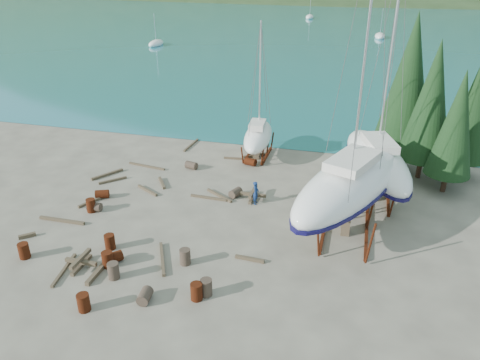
% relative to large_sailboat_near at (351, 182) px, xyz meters
% --- Properties ---
extents(ground, '(600.00, 600.00, 0.00)m').
position_rel_large_sailboat_near_xyz_m(ground, '(-7.76, -3.26, -3.05)').
color(ground, '#5C5649').
rests_on(ground, ground).
extents(cypress_near_right, '(3.60, 3.60, 10.00)m').
position_rel_large_sailboat_near_xyz_m(cypress_near_right, '(4.74, 8.74, 2.74)').
color(cypress_near_right, black).
rests_on(cypress_near_right, ground).
extents(cypress_mid_right, '(3.06, 3.06, 8.50)m').
position_rel_large_sailboat_near_xyz_m(cypress_mid_right, '(6.24, 6.74, 1.87)').
color(cypress_mid_right, black).
rests_on(cypress_mid_right, ground).
extents(cypress_back_left, '(4.14, 4.14, 11.50)m').
position_rel_large_sailboat_near_xyz_m(cypress_back_left, '(3.24, 10.74, 3.62)').
color(cypress_back_left, black).
rests_on(cypress_back_left, ground).
extents(cypress_far_right, '(3.24, 3.24, 9.00)m').
position_rel_large_sailboat_near_xyz_m(cypress_far_right, '(7.74, 9.74, 2.16)').
color(cypress_far_right, black).
rests_on(cypress_far_right, ground).
extents(moored_boat_left, '(2.00, 5.00, 6.05)m').
position_rel_large_sailboat_near_xyz_m(moored_boat_left, '(-37.76, 56.74, -2.66)').
color(moored_boat_left, white).
rests_on(moored_boat_left, ground).
extents(moored_boat_mid, '(2.00, 5.00, 6.05)m').
position_rel_large_sailboat_near_xyz_m(moored_boat_mid, '(2.24, 76.74, -2.66)').
color(moored_boat_mid, white).
rests_on(moored_boat_mid, ground).
extents(moored_boat_far, '(2.00, 5.00, 6.05)m').
position_rel_large_sailboat_near_xyz_m(moored_boat_far, '(-15.76, 106.74, -2.66)').
color(moored_boat_far, white).
rests_on(moored_boat_far, ground).
extents(large_sailboat_near, '(7.81, 12.44, 18.92)m').
position_rel_large_sailboat_near_xyz_m(large_sailboat_near, '(0.00, 0.00, 0.00)').
color(large_sailboat_near, white).
rests_on(large_sailboat_near, ground).
extents(large_sailboat_far, '(5.89, 10.59, 16.10)m').
position_rel_large_sailboat_near_xyz_m(large_sailboat_far, '(1.50, 4.79, -0.41)').
color(large_sailboat_far, white).
rests_on(large_sailboat_far, ground).
extents(small_sailboat_shore, '(2.57, 6.76, 10.61)m').
position_rel_large_sailboat_near_xyz_m(small_sailboat_shore, '(-7.65, 9.62, -1.29)').
color(small_sailboat_shore, white).
rests_on(small_sailboat_shore, ground).
extents(worker, '(0.40, 0.59, 1.59)m').
position_rel_large_sailboat_near_xyz_m(worker, '(-5.95, 1.62, -2.25)').
color(worker, navy).
rests_on(worker, ground).
extents(drum_0, '(0.58, 0.58, 0.88)m').
position_rel_large_sailboat_near_xyz_m(drum_0, '(-16.63, -7.62, -2.61)').
color(drum_0, '#5A1C0F').
rests_on(drum_0, ground).
extents(drum_1, '(0.68, 0.94, 0.58)m').
position_rel_large_sailboat_near_xyz_m(drum_1, '(-8.79, -9.21, -2.76)').
color(drum_1, '#2D2823').
rests_on(drum_1, ground).
extents(drum_2, '(1.04, 0.87, 0.58)m').
position_rel_large_sailboat_near_xyz_m(drum_2, '(-16.16, -0.28, -2.76)').
color(drum_2, '#5A1C0F').
rests_on(drum_2, ground).
extents(drum_3, '(0.58, 0.58, 0.88)m').
position_rel_large_sailboat_near_xyz_m(drum_3, '(-11.22, -10.51, -2.61)').
color(drum_3, '#5A1C0F').
rests_on(drum_3, ground).
extents(drum_4, '(1.00, 0.78, 0.58)m').
position_rel_large_sailboat_near_xyz_m(drum_4, '(-7.79, 7.66, -2.76)').
color(drum_4, '#5A1C0F').
rests_on(drum_4, ground).
extents(drum_5, '(0.58, 0.58, 0.88)m').
position_rel_large_sailboat_near_xyz_m(drum_5, '(-6.12, -8.04, -2.61)').
color(drum_5, '#2D2823').
rests_on(drum_5, ground).
extents(drum_7, '(0.58, 0.58, 0.88)m').
position_rel_large_sailboat_near_xyz_m(drum_7, '(-6.48, -8.45, -2.61)').
color(drum_7, '#5A1C0F').
rests_on(drum_7, ground).
extents(drum_8, '(0.58, 0.58, 0.88)m').
position_rel_large_sailboat_near_xyz_m(drum_8, '(-15.87, -2.14, -2.61)').
color(drum_8, '#5A1C0F').
rests_on(drum_8, ground).
extents(drum_9, '(1.00, 0.78, 0.58)m').
position_rel_large_sailboat_near_xyz_m(drum_9, '(-12.02, 5.85, -2.76)').
color(drum_9, '#2D2823').
rests_on(drum_9, ground).
extents(drum_10, '(0.58, 0.58, 0.88)m').
position_rel_large_sailboat_near_xyz_m(drum_10, '(-11.87, -7.19, -2.61)').
color(drum_10, '#5A1C0F').
rests_on(drum_10, ground).
extents(drum_11, '(0.86, 1.03, 0.58)m').
position_rel_large_sailboat_near_xyz_m(drum_11, '(-7.50, 2.25, -2.76)').
color(drum_11, '#2D2823').
rests_on(drum_11, ground).
extents(drum_12, '(1.02, 1.04, 0.58)m').
position_rel_large_sailboat_near_xyz_m(drum_12, '(-11.76, -6.73, -2.76)').
color(drum_12, '#5A1C0F').
rests_on(drum_12, ground).
extents(drum_13, '(0.58, 0.58, 0.88)m').
position_rel_large_sailboat_near_xyz_m(drum_13, '(-12.59, -5.64, -2.61)').
color(drum_13, '#5A1C0F').
rests_on(drum_13, ground).
extents(drum_15, '(0.91, 0.63, 0.58)m').
position_rel_large_sailboat_near_xyz_m(drum_15, '(-15.73, -2.00, -2.76)').
color(drum_15, '#2D2823').
rests_on(drum_15, ground).
extents(drum_16, '(0.58, 0.58, 0.88)m').
position_rel_large_sailboat_near_xyz_m(drum_16, '(-11.08, -7.99, -2.61)').
color(drum_16, '#2D2823').
rests_on(drum_16, ground).
extents(drum_17, '(0.58, 0.58, 0.88)m').
position_rel_large_sailboat_near_xyz_m(drum_17, '(-8.02, -5.91, -2.61)').
color(drum_17, '#2D2823').
rests_on(drum_17, ground).
extents(timber_0, '(0.31, 2.96, 0.14)m').
position_rel_large_sailboat_near_xyz_m(timber_0, '(-13.75, 10.43, -2.97)').
color(timber_0, brown).
rests_on(timber_0, ground).
extents(timber_1, '(0.25, 2.07, 0.19)m').
position_rel_large_sailboat_near_xyz_m(timber_1, '(-1.99, 0.23, -2.95)').
color(timber_1, brown).
rests_on(timber_1, ground).
extents(timber_2, '(1.51, 2.30, 0.19)m').
position_rel_large_sailboat_near_xyz_m(timber_2, '(-17.67, 3.05, -2.95)').
color(timber_2, brown).
rests_on(timber_2, ground).
extents(timber_3, '(0.62, 2.80, 0.15)m').
position_rel_large_sailboat_near_xyz_m(timber_3, '(-13.89, -8.15, -2.97)').
color(timber_3, brown).
rests_on(timber_3, ground).
extents(timber_4, '(1.93, 1.21, 0.17)m').
position_rel_large_sailboat_near_xyz_m(timber_4, '(-13.63, 1.40, -2.96)').
color(timber_4, brown).
rests_on(timber_4, ground).
extents(timber_5, '(1.50, 2.80, 0.16)m').
position_rel_large_sailboat_near_xyz_m(timber_5, '(-9.35, -5.91, -2.96)').
color(timber_5, brown).
rests_on(timber_5, ground).
extents(timber_6, '(1.87, 1.39, 0.19)m').
position_rel_large_sailboat_near_xyz_m(timber_6, '(-7.81, 9.49, -2.95)').
color(timber_6, brown).
rests_on(timber_6, ground).
extents(timber_7, '(1.63, 0.28, 0.17)m').
position_rel_large_sailboat_near_xyz_m(timber_7, '(-4.79, -4.74, -2.96)').
color(timber_7, brown).
rests_on(timber_7, ground).
extents(timber_8, '(1.18, 1.62, 0.19)m').
position_rel_large_sailboat_near_xyz_m(timber_8, '(-13.14, 2.75, -2.95)').
color(timber_8, brown).
rests_on(timber_8, ground).
extents(timber_9, '(2.40, 0.37, 0.15)m').
position_rel_large_sailboat_near_xyz_m(timber_9, '(-8.99, 8.55, -2.97)').
color(timber_9, brown).
rests_on(timber_9, ground).
extents(timber_10, '(2.16, 1.47, 0.16)m').
position_rel_large_sailboat_near_xyz_m(timber_10, '(-8.57, 1.96, -2.96)').
color(timber_10, brown).
rests_on(timber_10, ground).
extents(timber_11, '(2.58, 0.25, 0.15)m').
position_rel_large_sailboat_near_xyz_m(timber_11, '(-9.17, 1.46, -2.97)').
color(timber_11, brown).
rests_on(timber_11, ground).
extents(timber_12, '(1.17, 2.23, 0.17)m').
position_rel_large_sailboat_near_xyz_m(timber_12, '(-16.43, -0.91, -2.96)').
color(timber_12, brown).
rests_on(timber_12, ground).
extents(timber_13, '(0.84, 0.80, 0.22)m').
position_rel_large_sailboat_near_xyz_m(timber_13, '(-17.86, -5.84, -2.94)').
color(timber_13, brown).
rests_on(timber_13, ground).
extents(timber_14, '(3.08, 0.20, 0.18)m').
position_rel_large_sailboat_near_xyz_m(timber_14, '(-16.95, -3.76, -2.95)').
color(timber_14, brown).
rests_on(timber_14, ground).
extents(timber_15, '(3.19, 0.64, 0.15)m').
position_rel_large_sailboat_near_xyz_m(timber_15, '(-15.51, 5.27, -2.97)').
color(timber_15, brown).
rests_on(timber_15, ground).
extents(timber_16, '(0.26, 2.48, 0.23)m').
position_rel_large_sailboat_near_xyz_m(timber_16, '(-12.07, -7.72, -2.93)').
color(timber_16, brown).
rests_on(timber_16, ground).
extents(timber_17, '(1.55, 1.60, 0.16)m').
position_rel_large_sailboat_near_xyz_m(timber_17, '(-16.78, 2.24, -2.96)').
color(timber_17, brown).
rests_on(timber_17, ground).
extents(timber_pile_fore, '(1.80, 1.80, 0.60)m').
position_rel_large_sailboat_near_xyz_m(timber_pile_fore, '(-13.22, -7.57, -2.75)').
color(timber_pile_fore, brown).
rests_on(timber_pile_fore, ground).
extents(timber_pile_aft, '(1.80, 1.80, 0.60)m').
position_rel_large_sailboat_near_xyz_m(timber_pile_aft, '(-6.29, 2.27, -2.75)').
color(timber_pile_aft, brown).
rests_on(timber_pile_aft, ground).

